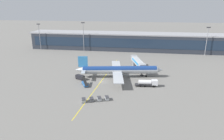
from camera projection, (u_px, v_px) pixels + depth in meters
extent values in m
plane|color=slate|center=(103.00, 81.00, 105.52)|extent=(700.00, 700.00, 0.00)
cube|color=yellow|center=(102.00, 80.00, 107.50)|extent=(5.67, 79.84, 0.01)
cube|color=#2D333D|center=(143.00, 42.00, 173.32)|extent=(191.01, 19.94, 13.35)
cube|color=#1E2D42|center=(143.00, 44.00, 163.69)|extent=(185.28, 0.16, 7.48)
cube|color=#99999E|center=(144.00, 34.00, 171.08)|extent=(194.83, 20.34, 1.00)
cylinder|color=#B2B7BC|center=(120.00, 70.00, 110.42)|extent=(40.30, 10.73, 3.90)
cylinder|color=navy|center=(120.00, 70.00, 110.31)|extent=(39.48, 10.44, 3.74)
cone|color=#B2B7BC|center=(159.00, 70.00, 110.87)|extent=(4.48, 4.32, 3.70)
cone|color=#B2B7BC|center=(79.00, 70.00, 109.85)|extent=(5.18, 4.07, 3.31)
cube|color=#388CD1|center=(83.00, 62.00, 108.50)|extent=(5.06, 1.22, 5.85)
cube|color=#B2B7BC|center=(85.00, 67.00, 113.55)|extent=(3.04, 6.49, 0.24)
cube|color=#B2B7BC|center=(83.00, 72.00, 106.14)|extent=(3.04, 6.49, 0.24)
cube|color=#B2B7BC|center=(116.00, 65.00, 120.36)|extent=(7.62, 17.47, 0.40)
cube|color=#B2B7BC|center=(118.00, 77.00, 100.61)|extent=(7.62, 17.47, 0.40)
cylinder|color=#939399|center=(118.00, 69.00, 117.92)|extent=(3.32, 2.63, 2.14)
cylinder|color=#939399|center=(120.00, 78.00, 103.94)|extent=(3.32, 2.63, 2.14)
cylinder|color=black|center=(146.00, 76.00, 111.80)|extent=(1.05, 0.57, 1.00)
cylinder|color=slate|center=(146.00, 74.00, 111.49)|extent=(0.20, 0.20, 2.01)
cylinder|color=black|center=(115.00, 75.00, 113.12)|extent=(1.05, 0.57, 1.00)
cylinder|color=slate|center=(115.00, 73.00, 112.81)|extent=(0.20, 0.20, 2.01)
cylinder|color=black|center=(115.00, 77.00, 109.79)|extent=(1.05, 0.57, 1.00)
cylinder|color=slate|center=(115.00, 76.00, 109.47)|extent=(0.20, 0.20, 2.01)
cube|color=#B2B7BC|center=(138.00, 62.00, 121.29)|extent=(8.30, 19.39, 2.80)
cube|color=#2D84C6|center=(138.00, 62.00, 121.30)|extent=(7.55, 16.46, 1.54)
cube|color=#9EA3A8|center=(142.00, 67.00, 112.19)|extent=(4.35, 4.08, 2.94)
cylinder|color=#4C4C51|center=(142.00, 72.00, 113.23)|extent=(0.70, 0.70, 3.86)
cube|color=#262628|center=(142.00, 75.00, 113.79)|extent=(2.23, 2.23, 0.30)
cylinder|color=gray|center=(134.00, 58.00, 130.39)|extent=(3.90, 3.90, 3.08)
cylinder|color=gray|center=(134.00, 63.00, 131.43)|extent=(1.80, 1.80, 3.86)
cube|color=#232326|center=(145.00, 85.00, 99.21)|extent=(10.16, 3.27, 0.50)
cube|color=silver|center=(155.00, 83.00, 98.52)|extent=(2.99, 2.71, 2.50)
cube|color=black|center=(157.00, 82.00, 98.28)|extent=(0.34, 2.31, 1.12)
cylinder|color=silver|center=(145.00, 82.00, 98.81)|extent=(6.15, 2.66, 2.20)
cylinder|color=black|center=(153.00, 85.00, 100.15)|extent=(1.02, 0.43, 1.00)
cylinder|color=black|center=(154.00, 86.00, 97.90)|extent=(1.02, 0.43, 1.00)
cylinder|color=black|center=(144.00, 84.00, 100.43)|extent=(1.02, 0.43, 1.00)
cylinder|color=black|center=(145.00, 86.00, 98.18)|extent=(1.02, 0.43, 1.00)
cylinder|color=black|center=(140.00, 84.00, 100.58)|extent=(1.02, 0.43, 1.00)
cylinder|color=black|center=(140.00, 86.00, 98.33)|extent=(1.02, 0.43, 1.00)
cube|color=#285B9E|center=(85.00, 84.00, 100.00)|extent=(4.66, 6.14, 1.10)
cube|color=black|center=(85.00, 81.00, 99.55)|extent=(4.61, 6.63, 2.38)
cylinder|color=black|center=(88.00, 86.00, 98.62)|extent=(0.52, 0.64, 0.60)
cylinder|color=black|center=(84.00, 87.00, 98.02)|extent=(0.52, 0.64, 0.60)
cylinder|color=black|center=(86.00, 83.00, 102.33)|extent=(0.52, 0.64, 0.60)
cylinder|color=black|center=(82.00, 84.00, 101.73)|extent=(0.52, 0.64, 0.60)
cube|color=black|center=(80.00, 77.00, 107.84)|extent=(5.42, 4.07, 2.00)
cube|color=black|center=(78.00, 76.00, 108.41)|extent=(2.40, 2.46, 0.60)
cylinder|color=black|center=(77.00, 79.00, 108.36)|extent=(0.65, 0.49, 0.60)
cylinder|color=black|center=(79.00, 78.00, 109.84)|extent=(0.65, 0.49, 0.60)
cylinder|color=black|center=(81.00, 80.00, 106.47)|extent=(0.65, 0.49, 0.60)
cylinder|color=black|center=(84.00, 79.00, 107.95)|extent=(0.65, 0.49, 0.60)
cube|color=#B2B7BC|center=(84.00, 100.00, 83.47)|extent=(2.30, 2.96, 1.10)
cube|color=#333338|center=(84.00, 99.00, 83.25)|extent=(2.34, 3.01, 0.10)
cylinder|color=black|center=(82.00, 101.00, 84.47)|extent=(0.24, 0.38, 0.36)
cylinder|color=black|center=(85.00, 100.00, 84.75)|extent=(0.24, 0.38, 0.36)
cylinder|color=black|center=(82.00, 103.00, 82.53)|extent=(0.24, 0.38, 0.36)
cylinder|color=black|center=(86.00, 102.00, 82.81)|extent=(0.24, 0.38, 0.36)
cube|color=#595B60|center=(92.00, 100.00, 84.06)|extent=(2.30, 2.96, 1.10)
cube|color=#333338|center=(92.00, 98.00, 83.85)|extent=(2.34, 3.01, 0.10)
cylinder|color=black|center=(90.00, 100.00, 85.07)|extent=(0.24, 0.38, 0.36)
cylinder|color=black|center=(93.00, 100.00, 85.34)|extent=(0.24, 0.38, 0.36)
cylinder|color=black|center=(90.00, 102.00, 83.13)|extent=(0.24, 0.38, 0.36)
cylinder|color=black|center=(94.00, 102.00, 83.41)|extent=(0.24, 0.38, 0.36)
cube|color=#B2B7BC|center=(99.00, 99.00, 84.66)|extent=(2.30, 2.96, 1.10)
cube|color=#333338|center=(99.00, 97.00, 84.44)|extent=(2.34, 3.01, 0.10)
cylinder|color=black|center=(97.00, 99.00, 85.66)|extent=(0.24, 0.38, 0.36)
cylinder|color=black|center=(101.00, 99.00, 85.94)|extent=(0.24, 0.38, 0.36)
cylinder|color=black|center=(98.00, 101.00, 83.72)|extent=(0.24, 0.38, 0.36)
cylinder|color=black|center=(102.00, 101.00, 84.00)|extent=(0.24, 0.38, 0.36)
cube|color=#B2B7BC|center=(107.00, 98.00, 85.26)|extent=(2.30, 2.96, 1.10)
cube|color=#333338|center=(107.00, 97.00, 85.04)|extent=(2.34, 3.01, 0.10)
cylinder|color=black|center=(105.00, 98.00, 86.26)|extent=(0.24, 0.38, 0.36)
cylinder|color=black|center=(108.00, 98.00, 86.54)|extent=(0.24, 0.38, 0.36)
cylinder|color=black|center=(106.00, 101.00, 84.32)|extent=(0.24, 0.38, 0.36)
cylinder|color=black|center=(109.00, 100.00, 84.60)|extent=(0.24, 0.38, 0.36)
cylinder|color=gray|center=(40.00, 37.00, 173.15)|extent=(0.44, 0.44, 21.28)
cube|color=#333338|center=(38.00, 24.00, 169.71)|extent=(2.80, 0.50, 0.80)
cylinder|color=gray|center=(83.00, 38.00, 167.47)|extent=(0.44, 0.44, 22.92)
cube|color=#333338|center=(83.00, 23.00, 163.77)|extent=(2.80, 0.50, 0.80)
cylinder|color=gray|center=(207.00, 42.00, 154.22)|extent=(0.44, 0.44, 20.82)
cube|color=#333338|center=(209.00, 27.00, 150.85)|extent=(2.80, 0.50, 0.80)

